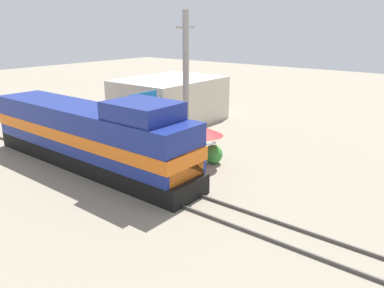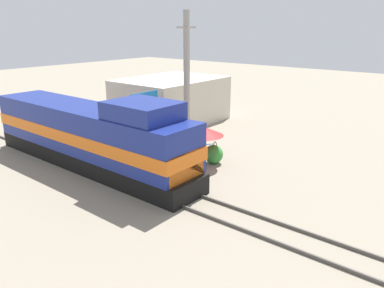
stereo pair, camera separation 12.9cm
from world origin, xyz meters
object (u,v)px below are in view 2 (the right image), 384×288
at_px(locomotive, 93,136).
at_px(bicycle, 203,147).
at_px(utility_pole, 187,80).
at_px(person_bystander, 189,141).
at_px(billboard_sign, 145,106).
at_px(vendor_umbrella, 204,131).

height_order(locomotive, bicycle, locomotive).
relative_size(utility_pole, person_bystander, 5.25).
distance_m(person_bystander, bicycle, 1.21).
relative_size(billboard_sign, person_bystander, 2.14).
bearing_deg(utility_pole, locomotive, 168.53).
bearing_deg(bicycle, billboard_sign, -133.25).
xyz_separation_m(vendor_umbrella, bicycle, (1.82, 1.45, -1.78)).
relative_size(locomotive, person_bystander, 9.20).
bearing_deg(locomotive, person_bystander, -28.99).
distance_m(locomotive, person_bystander, 6.12).
distance_m(vendor_umbrella, billboard_sign, 5.98).
relative_size(locomotive, vendor_umbrella, 6.65).
distance_m(vendor_umbrella, bicycle, 2.93).
bearing_deg(vendor_umbrella, utility_pole, 53.84).
xyz_separation_m(utility_pole, vendor_umbrella, (-2.53, -3.47, -2.46)).
bearing_deg(locomotive, billboard_sign, 10.92).
xyz_separation_m(vendor_umbrella, person_bystander, (0.88, 1.95, -1.19)).
relative_size(vendor_umbrella, bicycle, 1.32).
relative_size(billboard_sign, bicycle, 2.04).
bearing_deg(bicycle, person_bystander, -83.55).
relative_size(utility_pole, billboard_sign, 2.45).
bearing_deg(locomotive, bicycle, -28.83).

